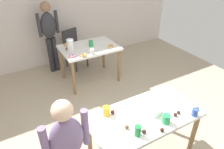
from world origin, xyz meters
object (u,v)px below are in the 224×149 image
at_px(dining_table_far, 89,52).
at_px(mixing_bowl, 154,111).
at_px(person_adult_far, 49,32).
at_px(pitcher_far, 70,46).
at_px(dining_table_near, 144,121).
at_px(person_girl_near, 68,148).
at_px(chair_far_table, 74,46).
at_px(soda_can, 138,131).

height_order(dining_table_far, mixing_bowl, mixing_bowl).
relative_size(person_adult_far, pitcher_far, 5.94).
bearing_deg(person_adult_far, dining_table_near, -83.83).
bearing_deg(mixing_bowl, person_girl_near, -178.84).
xyz_separation_m(chair_far_table, mixing_bowl, (-0.07, -2.87, 0.29)).
bearing_deg(dining_table_near, person_girl_near, -176.71).
bearing_deg(chair_far_table, person_girl_near, -110.99).
bearing_deg(person_adult_far, dining_table_far, -54.43).
height_order(person_adult_far, mixing_bowl, person_adult_far).
relative_size(dining_table_far, person_girl_near, 0.81).
xyz_separation_m(person_girl_near, mixing_bowl, (1.04, 0.02, -0.01)).
distance_m(chair_far_table, person_girl_near, 3.11).
relative_size(dining_table_far, soda_can, 8.95).
xyz_separation_m(person_girl_near, pitcher_far, (0.78, 2.07, 0.09)).
xyz_separation_m(person_girl_near, person_adult_far, (0.63, 2.90, 0.12)).
height_order(person_girl_near, mixing_bowl, person_girl_near).
height_order(person_girl_near, person_adult_far, person_adult_far).
bearing_deg(soda_can, pitcher_far, 87.41).
distance_m(mixing_bowl, pitcher_far, 2.06).
bearing_deg(dining_table_far, person_adult_far, 125.57).
bearing_deg(pitcher_far, dining_table_far, 10.60).
height_order(dining_table_near, soda_can, soda_can).
height_order(chair_far_table, pitcher_far, pitcher_far).
bearing_deg(chair_far_table, dining_table_near, -93.53).
bearing_deg(dining_table_near, person_adult_far, 96.17).
height_order(dining_table_near, dining_table_far, same).
relative_size(chair_far_table, mixing_bowl, 4.84).
bearing_deg(dining_table_near, pitcher_far, 94.44).
relative_size(dining_table_far, chair_far_table, 1.26).
bearing_deg(chair_far_table, soda_can, -98.07).
xyz_separation_m(dining_table_far, person_adult_far, (-0.55, 0.77, 0.27)).
relative_size(dining_table_near, mixing_bowl, 7.28).
height_order(mixing_bowl, pitcher_far, pitcher_far).
bearing_deg(pitcher_far, person_girl_near, -110.62).
height_order(person_girl_near, soda_can, person_girl_near).
relative_size(person_adult_far, soda_can, 12.54).
height_order(person_adult_far, pitcher_far, person_adult_far).
relative_size(soda_can, pitcher_far, 0.47).
relative_size(mixing_bowl, soda_can, 1.47).
xyz_separation_m(dining_table_far, soda_can, (-0.50, -2.29, 0.17)).
relative_size(person_girl_near, pitcher_far, 5.22).
height_order(chair_far_table, person_girl_near, person_girl_near).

